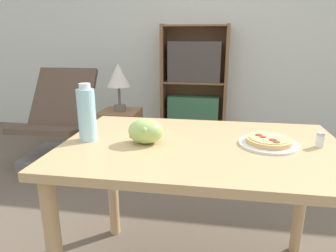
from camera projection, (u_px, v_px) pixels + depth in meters
name	position (u px, v px, depth m)	size (l,w,h in m)	color
wall_back	(207.00, 27.00, 3.57)	(8.00, 0.05, 2.60)	silver
dining_table	(201.00, 166.00, 1.31)	(1.18, 0.78, 0.73)	tan
pizza_on_plate	(268.00, 142.00, 1.26)	(0.24, 0.24, 0.04)	white
grape_bunch	(146.00, 131.00, 1.27)	(0.15, 0.12, 0.11)	#A8CC66
drink_bottle	(87.00, 114.00, 1.29)	(0.08, 0.08, 0.25)	#A3DBEA
salt_shaker	(320.00, 140.00, 1.23)	(0.03, 0.03, 0.06)	white
lounge_chair_near	(58.00, 133.00, 2.90)	(0.62, 0.78, 0.88)	slate
bookshelf	(194.00, 87.00, 3.61)	(0.78, 0.30, 1.33)	brown
side_table	(121.00, 139.00, 2.79)	(0.34, 0.34, 0.54)	brown
table_lamp	(118.00, 77.00, 2.63)	(0.21, 0.21, 0.42)	#665B51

